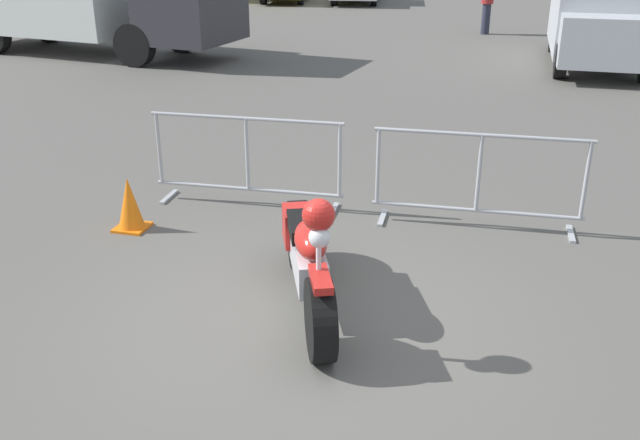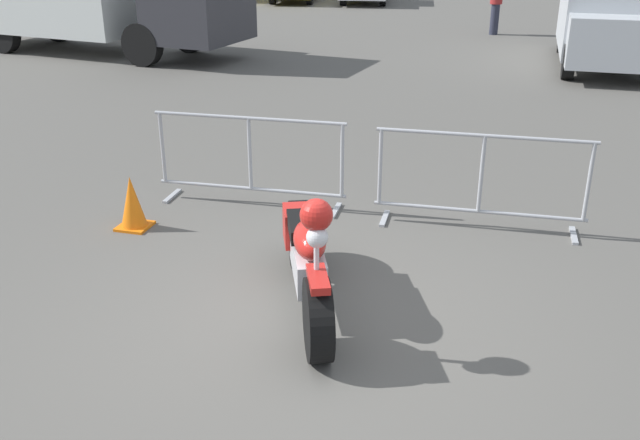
% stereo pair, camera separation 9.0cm
% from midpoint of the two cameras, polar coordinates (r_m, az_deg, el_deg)
% --- Properties ---
extents(ground_plane, '(120.00, 120.00, 0.00)m').
position_cam_midpoint_polar(ground_plane, '(6.05, -0.88, -8.30)').
color(ground_plane, '#54514C').
extents(motorcycle, '(1.02, 2.15, 1.27)m').
position_cam_midpoint_polar(motorcycle, '(6.09, -0.58, -2.86)').
color(motorcycle, black).
rests_on(motorcycle, ground).
extents(crowd_barrier_near, '(2.27, 0.52, 1.07)m').
position_cam_midpoint_polar(crowd_barrier_near, '(8.30, -5.31, 4.82)').
color(crowd_barrier_near, '#9EA0A5').
rests_on(crowd_barrier_near, ground).
extents(crowd_barrier_far, '(2.27, 0.52, 1.07)m').
position_cam_midpoint_polar(crowd_barrier_far, '(7.81, 13.07, 3.10)').
color(crowd_barrier_far, '#9EA0A5').
rests_on(crowd_barrier_far, ground).
extents(delivery_van, '(2.02, 5.01, 2.31)m').
position_cam_midpoint_polar(delivery_van, '(17.79, 22.36, 15.36)').
color(delivery_van, '#B2B7BC').
rests_on(delivery_van, ground).
extents(pedestrian, '(0.45, 0.45, 1.69)m').
position_cam_midpoint_polar(pedestrian, '(21.67, 14.04, 16.61)').
color(pedestrian, '#262838').
rests_on(pedestrian, ground).
extents(traffic_cone, '(0.34, 0.34, 0.59)m').
position_cam_midpoint_polar(traffic_cone, '(7.97, -14.48, 1.32)').
color(traffic_cone, orange).
rests_on(traffic_cone, ground).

